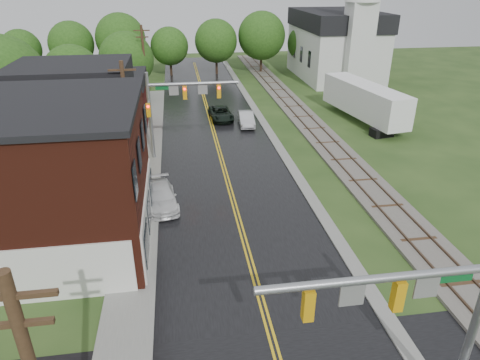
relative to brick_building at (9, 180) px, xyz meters
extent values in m
cube|color=black|center=(12.48, 15.00, -4.15)|extent=(10.00, 90.00, 0.02)
cube|color=gray|center=(17.88, 20.00, -4.15)|extent=(0.80, 70.00, 0.12)
cube|color=gray|center=(6.28, 10.00, -4.15)|extent=(2.40, 50.00, 0.12)
cube|color=#4D1B10|center=(-0.02, 0.00, -0.15)|extent=(14.00, 10.00, 8.00)
cube|color=silver|center=(7.03, 0.00, -2.65)|extent=(0.10, 9.50, 3.00)
cube|color=tan|center=(1.48, 11.00, -0.95)|extent=(8.00, 7.00, 6.40)
cube|color=#3F0F0C|center=(2.48, 20.00, -1.95)|extent=(7.00, 6.00, 4.40)
cube|color=silver|center=(32.48, 40.00, -0.65)|extent=(10.00, 16.00, 7.00)
cube|color=black|center=(32.48, 40.00, 4.05)|extent=(10.40, 16.40, 2.40)
cube|color=silver|center=(32.48, 32.00, 1.35)|extent=(3.20, 3.20, 11.00)
cube|color=#59544C|center=(22.48, 20.00, -4.05)|extent=(3.20, 80.00, 0.20)
cube|color=#4C3828|center=(21.76, 20.00, -3.91)|extent=(0.10, 80.00, 0.12)
cube|color=#4C3828|center=(23.20, 20.00, -3.91)|extent=(0.10, 80.00, 0.12)
cylinder|color=gray|center=(18.08, -13.00, -0.55)|extent=(0.28, 0.28, 7.20)
cylinder|color=gray|center=(14.48, -13.00, 2.05)|extent=(7.20, 0.26, 0.26)
cube|color=orange|center=(15.20, -13.00, 1.35)|extent=(0.32, 0.30, 1.05)
cube|color=orange|center=(12.47, -13.00, 1.35)|extent=(0.32, 0.30, 1.05)
cube|color=gray|center=(16.07, -13.00, 1.55)|extent=(0.75, 0.06, 0.75)
cube|color=gray|center=(13.76, -13.00, 1.55)|extent=(0.75, 0.06, 0.75)
cube|color=#0C5926|center=(16.79, -13.00, 1.80)|extent=(1.40, 0.04, 0.30)
cylinder|color=gray|center=(6.88, 12.00, -0.55)|extent=(0.28, 0.28, 7.20)
cylinder|color=gray|center=(10.48, 12.00, 2.05)|extent=(7.20, 0.26, 0.26)
cube|color=orange|center=(9.76, 12.00, 1.35)|extent=(0.32, 0.30, 1.05)
cube|color=orange|center=(12.50, 12.00, 1.35)|extent=(0.32, 0.30, 1.05)
cube|color=gray|center=(8.90, 12.00, 1.55)|extent=(0.75, 0.06, 0.75)
cube|color=gray|center=(11.20, 12.00, 1.55)|extent=(0.75, 0.06, 0.75)
cube|color=#0C5926|center=(8.18, 12.00, 1.80)|extent=(1.40, 0.04, 0.30)
sphere|color=#FF0C0C|center=(9.76, 11.82, 1.68)|extent=(0.20, 0.20, 0.20)
cube|color=#382616|center=(5.68, -15.00, 4.25)|extent=(1.80, 0.12, 0.12)
cube|color=#382616|center=(5.68, -15.00, 3.55)|extent=(1.40, 0.12, 0.12)
cylinder|color=#382616|center=(5.68, 7.00, 0.35)|extent=(0.28, 0.28, 9.00)
cube|color=#382616|center=(5.68, 7.00, 4.25)|extent=(1.80, 0.12, 0.12)
cube|color=#382616|center=(5.68, 7.00, 3.55)|extent=(1.40, 0.12, 0.12)
cylinder|color=#382616|center=(5.68, 29.00, 0.35)|extent=(0.28, 0.28, 9.00)
cube|color=#382616|center=(5.68, 29.00, 4.25)|extent=(1.80, 0.12, 0.12)
cube|color=#382616|center=(5.68, 29.00, 3.55)|extent=(1.40, 0.12, 0.12)
cylinder|color=black|center=(-5.52, 17.00, -2.44)|extent=(0.36, 0.36, 3.42)
sphere|color=#1F4614|center=(-5.52, 17.00, 1.74)|extent=(7.60, 7.60, 7.60)
sphere|color=#1F4614|center=(-4.92, 16.60, 1.07)|extent=(5.32, 5.32, 5.32)
cylinder|color=black|center=(-1.52, 25.00, -2.80)|extent=(0.36, 0.36, 2.70)
sphere|color=#1F4614|center=(-1.52, 25.00, 0.50)|extent=(6.00, 6.00, 6.00)
sphere|color=#1F4614|center=(-0.92, 24.60, -0.03)|extent=(4.20, 4.20, 4.20)
cylinder|color=black|center=(3.48, 31.00, -2.71)|extent=(0.36, 0.36, 2.88)
sphere|color=#1F4614|center=(3.48, 31.00, 0.81)|extent=(6.40, 6.40, 6.40)
sphere|color=#1F4614|center=(4.08, 30.60, 0.25)|extent=(4.48, 4.48, 4.48)
imported|color=black|center=(13.63, 21.77, -3.49)|extent=(2.48, 4.88, 1.32)
imported|color=silver|center=(15.98, 19.45, -3.46)|extent=(1.69, 4.25, 1.38)
imported|color=silver|center=(7.68, 3.57, -3.48)|extent=(2.50, 4.84, 1.34)
cube|color=black|center=(28.27, 14.29, -3.75)|extent=(2.19, 1.51, 0.80)
cylinder|color=gray|center=(28.27, 22.07, -3.75)|extent=(0.16, 0.16, 0.80)
cube|color=white|center=(28.27, 18.96, -1.79)|extent=(4.69, 12.73, 3.11)
camera|label=1|loc=(9.14, -22.06, 9.88)|focal=32.00mm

